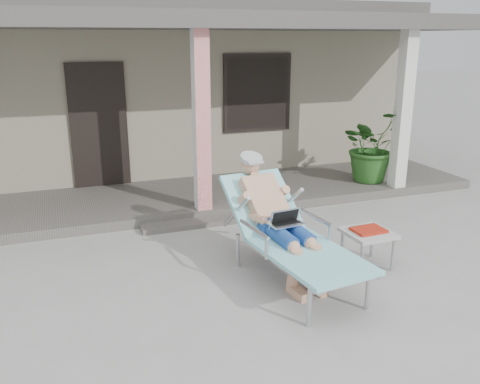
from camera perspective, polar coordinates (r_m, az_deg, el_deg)
name	(u,v)px	position (r m, az deg, el deg)	size (l,w,h in m)	color
ground	(255,277)	(5.92, 1.73, -9.54)	(60.00, 60.00, 0.00)	#9E9E99
house	(147,83)	(11.62, -10.35, 11.90)	(10.40, 5.40, 3.30)	gray
porch_deck	(189,197)	(8.55, -5.70, -0.57)	(10.00, 2.00, 0.15)	#605B56
porch_overhang	(185,27)	(8.11, -6.18, 17.92)	(10.00, 2.30, 2.85)	silver
porch_step	(209,222)	(7.51, -3.49, -3.33)	(2.00, 0.30, 0.07)	#605B56
lounger	(283,204)	(5.68, 4.87, -1.35)	(1.06, 2.22, 1.40)	#B7B7BC
side_table	(368,235)	(6.22, 14.19, -4.67)	(0.55, 0.55, 0.48)	#B0AFAB
potted_palm	(372,146)	(9.39, 14.65, 5.06)	(1.16, 1.00, 1.28)	#26591E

